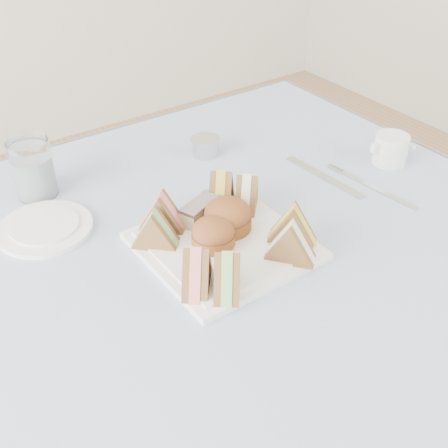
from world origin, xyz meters
TOP-DOWN VIEW (x-y plane):
  - table at (0.00, 0.00)m, footprint 0.90×0.90m
  - tablecloth at (0.00, 0.00)m, footprint 1.02×1.02m
  - serving_plate at (-0.05, 0.00)m, footprint 0.25×0.25m
  - sandwich_fl_a at (-0.14, -0.06)m, footprint 0.08×0.09m
  - sandwich_fl_b at (-0.11, -0.09)m, footprint 0.08×0.08m
  - sandwich_fr_a at (0.04, -0.06)m, footprint 0.08×0.08m
  - sandwich_fr_b at (0.01, -0.09)m, footprint 0.08×0.09m
  - sandwich_bl_a at (-0.14, 0.06)m, footprint 0.08×0.08m
  - sandwich_bl_b at (-0.11, 0.09)m, footprint 0.08×0.08m
  - sandwich_br_a at (0.04, 0.06)m, footprint 0.08×0.08m
  - sandwich_br_b at (0.01, 0.10)m, footprint 0.08×0.09m
  - scone_left at (-0.07, 0.01)m, footprint 0.08×0.08m
  - scone_right at (-0.02, 0.03)m, footprint 0.11×0.11m
  - pastry_slice at (-0.05, 0.08)m, footprint 0.09×0.06m
  - side_plate at (-0.27, 0.22)m, footprint 0.20×0.20m
  - water_glass at (-0.24, 0.34)m, footprint 0.09×0.09m
  - tea_strainer at (0.10, 0.29)m, footprint 0.07×0.07m
  - knife at (0.24, 0.07)m, footprint 0.03×0.20m
  - fork at (0.29, -0.02)m, footprint 0.03×0.17m
  - creamer_jug at (0.39, 0.04)m, footprint 0.08×0.08m

SIDE VIEW (x-z plane):
  - table at x=0.00m, z-range 0.00..0.74m
  - tablecloth at x=0.00m, z-range 0.74..0.75m
  - fork at x=0.29m, z-range 0.75..0.75m
  - knife at x=0.24m, z-range 0.75..0.75m
  - side_plate at x=-0.27m, z-range 0.75..0.75m
  - serving_plate at x=-0.05m, z-range 0.75..0.76m
  - tea_strainer at x=0.10m, z-range 0.75..0.78m
  - creamer_jug at x=0.39m, z-range 0.75..0.81m
  - pastry_slice at x=-0.05m, z-range 0.76..0.80m
  - scone_left at x=-0.07m, z-range 0.76..0.81m
  - scone_right at x=-0.02m, z-range 0.76..0.81m
  - sandwich_bl_a at x=-0.14m, z-range 0.76..0.83m
  - sandwich_br_a at x=0.04m, z-range 0.76..0.83m
  - sandwich_fl_b at x=-0.11m, z-range 0.76..0.83m
  - sandwich_fr_a at x=0.04m, z-range 0.76..0.83m
  - sandwich_fr_b at x=0.01m, z-range 0.76..0.83m
  - sandwich_bl_b at x=-0.11m, z-range 0.76..0.83m
  - sandwich_fl_a at x=-0.14m, z-range 0.76..0.83m
  - sandwich_br_b at x=0.01m, z-range 0.76..0.83m
  - water_glass at x=-0.24m, z-range 0.75..0.86m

